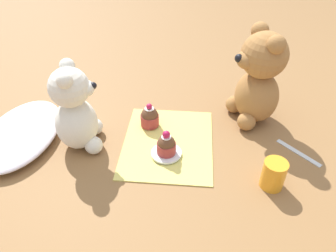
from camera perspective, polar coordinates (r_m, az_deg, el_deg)
name	(u,v)px	position (r m, az deg, el deg)	size (l,w,h in m)	color
ground_plane	(168,143)	(0.84, 0.00, -3.01)	(4.00, 4.00, 0.00)	olive
knitted_placemat	(168,142)	(0.84, 0.00, -2.85)	(0.28, 0.22, 0.01)	#E0D166
tulle_cloth	(21,133)	(0.92, -24.19, -1.14)	(0.29, 0.18, 0.04)	silver
teddy_bear_cream	(76,111)	(0.81, -15.79, 2.47)	(0.14, 0.13, 0.22)	silver
teddy_bear_tan	(258,79)	(0.88, 15.47, 7.95)	(0.16, 0.15, 0.26)	#A3703D
cupcake_near_cream_bear	(150,117)	(0.87, -3.22, 1.58)	(0.05, 0.05, 0.07)	#993333
saucer_plate	(167,153)	(0.80, -0.18, -4.73)	(0.07, 0.07, 0.01)	silver
cupcake_near_tan_bear	(167,145)	(0.78, -0.19, -3.31)	(0.05, 0.05, 0.07)	#993333
juice_glass	(274,174)	(0.75, 17.90, -8.02)	(0.05, 0.05, 0.07)	orange
teaspoon	(298,152)	(0.87, 21.76, -4.30)	(0.12, 0.01, 0.01)	silver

